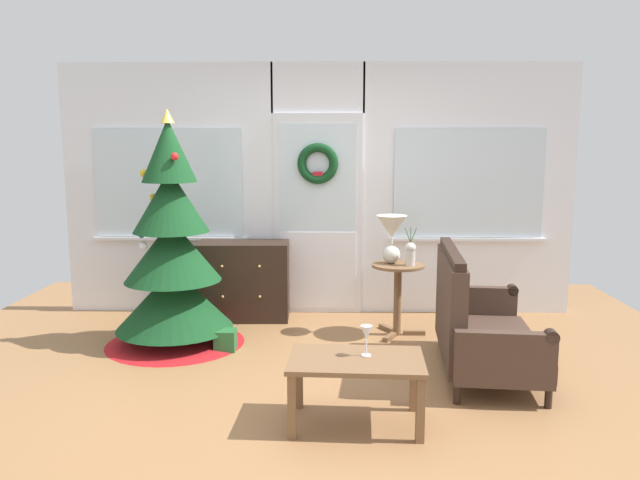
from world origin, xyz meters
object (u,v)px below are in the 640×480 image
at_px(dresser_cabinet, 244,281).
at_px(flower_vase, 410,253).
at_px(coffee_table, 356,368).
at_px(settee_sofa, 475,324).
at_px(christmas_tree, 173,262).
at_px(table_lamp, 392,233).
at_px(wine_glass, 366,334).
at_px(side_table, 398,285).
at_px(gift_box, 225,340).

distance_m(dresser_cabinet, flower_vase, 1.73).
bearing_deg(coffee_table, settee_sofa, 44.39).
bearing_deg(christmas_tree, table_lamp, 9.42).
distance_m(coffee_table, wine_glass, 0.22).
bearing_deg(settee_sofa, side_table, 119.01).
relative_size(settee_sofa, coffee_table, 1.68).
height_order(side_table, wine_glass, side_table).
xyz_separation_m(settee_sofa, wine_glass, (-0.89, -0.89, 0.20)).
height_order(dresser_cabinet, flower_vase, flower_vase).
distance_m(christmas_tree, settee_sofa, 2.59).
distance_m(side_table, coffee_table, 1.89).
distance_m(side_table, flower_vase, 0.33).
bearing_deg(wine_glass, coffee_table, -144.78).
bearing_deg(coffee_table, side_table, 76.19).
bearing_deg(wine_glass, table_lamp, 79.86).
height_order(christmas_tree, wine_glass, christmas_tree).
bearing_deg(settee_sofa, gift_box, 167.60).
relative_size(side_table, coffee_table, 0.77).
relative_size(christmas_tree, dresser_cabinet, 2.24).
relative_size(side_table, flower_vase, 1.90).
height_order(settee_sofa, side_table, settee_sofa).
height_order(christmas_tree, table_lamp, christmas_tree).
distance_m(christmas_tree, gift_box, 0.82).
relative_size(christmas_tree, table_lamp, 4.63).
bearing_deg(flower_vase, settee_sofa, -64.57).
bearing_deg(dresser_cabinet, table_lamp, -18.29).
bearing_deg(gift_box, dresser_cabinet, 88.58).
xyz_separation_m(wine_glass, gift_box, (-1.13, 1.33, -0.48)).
relative_size(side_table, table_lamp, 1.51).
distance_m(flower_vase, wine_glass, 1.81).
relative_size(side_table, gift_box, 3.72).
height_order(christmas_tree, gift_box, christmas_tree).
height_order(table_lamp, flower_vase, table_lamp).
bearing_deg(side_table, wine_glass, -102.21).
xyz_separation_m(side_table, gift_box, (-1.51, -0.46, -0.38)).
height_order(table_lamp, wine_glass, table_lamp).
bearing_deg(settee_sofa, flower_vase, 115.43).
xyz_separation_m(settee_sofa, table_lamp, (-0.56, 0.94, 0.57)).
xyz_separation_m(table_lamp, wine_glass, (-0.33, -1.83, -0.38)).
bearing_deg(flower_vase, gift_box, -166.07).
relative_size(settee_sofa, table_lamp, 3.30).
height_order(side_table, coffee_table, side_table).
xyz_separation_m(side_table, coffee_table, (-0.45, -1.83, -0.11)).
xyz_separation_m(dresser_cabinet, coffee_table, (1.04, -2.35, -0.02)).
bearing_deg(settee_sofa, table_lamp, 120.74).
bearing_deg(wine_glass, christmas_tree, 136.65).
bearing_deg(dresser_cabinet, wine_glass, -64.43).
distance_m(table_lamp, coffee_table, 2.00).
xyz_separation_m(christmas_tree, flower_vase, (2.09, 0.22, 0.05)).
relative_size(christmas_tree, settee_sofa, 1.40).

